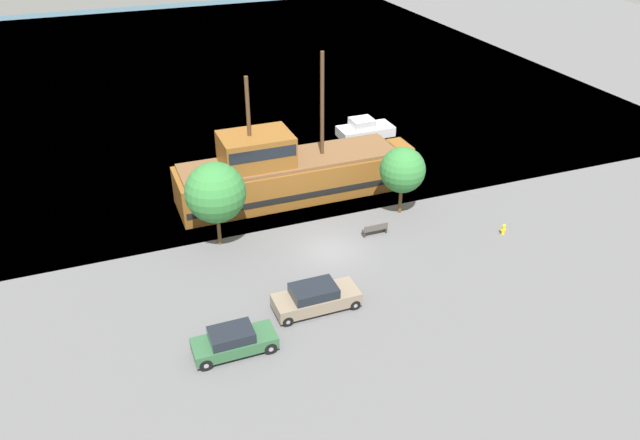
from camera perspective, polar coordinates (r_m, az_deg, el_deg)
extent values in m
plane|color=#5B5B5E|center=(40.46, 0.94, -2.81)|extent=(160.00, 160.00, 0.00)
plane|color=#33566B|center=(79.61, -11.35, 13.53)|extent=(80.00, 80.00, 0.00)
cube|color=brown|center=(46.56, -2.71, 3.82)|extent=(16.80, 4.51, 2.77)
cube|color=black|center=(46.74, -2.70, 3.36)|extent=(16.46, 4.59, 0.45)
cube|color=brown|center=(49.65, 7.21, 5.89)|extent=(1.40, 2.48, 1.94)
cube|color=brown|center=(45.91, -2.75, 5.51)|extent=(16.13, 4.15, 0.25)
cube|color=brown|center=(44.75, -5.87, 6.45)|extent=(5.04, 3.61, 2.24)
cube|color=black|center=(44.61, -5.89, 6.85)|extent=(4.79, 3.67, 0.81)
cylinder|color=#4C331E|center=(45.22, 0.20, 10.52)|extent=(0.28, 0.28, 7.60)
cylinder|color=#4C331E|center=(43.85, -6.54, 8.89)|extent=(0.28, 0.28, 6.46)
cube|color=silver|center=(57.69, 4.18, 8.11)|extent=(5.01, 2.39, 0.88)
cube|color=silver|center=(57.23, 3.86, 8.84)|extent=(2.01, 1.87, 0.80)
cube|color=black|center=(57.47, 4.41, 8.91)|extent=(0.12, 1.68, 0.64)
cube|color=#2D5B38|center=(32.76, -7.82, -11.09)|extent=(4.29, 1.72, 0.63)
cube|color=black|center=(32.35, -8.12, -10.35)|extent=(2.23, 1.54, 0.56)
cylinder|color=black|center=(32.63, -4.55, -11.60)|extent=(0.67, 0.22, 0.67)
cylinder|color=gray|center=(32.63, -4.55, -11.60)|extent=(0.26, 0.25, 0.26)
cylinder|color=black|center=(33.75, -5.34, -9.96)|extent=(0.67, 0.22, 0.67)
cylinder|color=gray|center=(33.75, -5.34, -9.96)|extent=(0.26, 0.25, 0.26)
cylinder|color=black|center=(32.14, -10.40, -12.88)|extent=(0.67, 0.22, 0.67)
cylinder|color=gray|center=(32.14, -10.40, -12.88)|extent=(0.26, 0.25, 0.26)
cylinder|color=black|center=(33.28, -10.96, -11.17)|extent=(0.67, 0.22, 0.67)
cylinder|color=gray|center=(33.28, -10.96, -11.17)|extent=(0.26, 0.25, 0.26)
cube|color=#7F705B|center=(35.23, -0.34, -7.29)|extent=(4.84, 1.91, 0.74)
cube|color=black|center=(34.79, -0.57, -6.49)|extent=(2.52, 1.72, 0.56)
cylinder|color=black|center=(35.39, 3.21, -7.74)|extent=(0.61, 0.22, 0.61)
cylinder|color=gray|center=(35.39, 3.21, -7.74)|extent=(0.23, 0.25, 0.23)
cylinder|color=black|center=(36.65, 2.10, -6.20)|extent=(0.61, 0.22, 0.61)
cylinder|color=gray|center=(36.65, 2.10, -6.20)|extent=(0.23, 0.25, 0.23)
cylinder|color=black|center=(34.26, -2.98, -9.22)|extent=(0.61, 0.22, 0.61)
cylinder|color=gray|center=(34.26, -2.98, -9.22)|extent=(0.23, 0.25, 0.23)
cylinder|color=black|center=(35.55, -3.88, -7.56)|extent=(0.61, 0.22, 0.61)
cylinder|color=gray|center=(35.55, -3.88, -7.56)|extent=(0.23, 0.25, 0.23)
cylinder|color=yellow|center=(43.85, 16.41, -0.92)|extent=(0.22, 0.22, 0.56)
sphere|color=yellow|center=(43.67, 16.47, -0.52)|extent=(0.25, 0.25, 0.25)
cylinder|color=yellow|center=(43.74, 16.24, -0.93)|extent=(0.10, 0.09, 0.09)
cylinder|color=yellow|center=(43.92, 16.58, -0.85)|extent=(0.10, 0.09, 0.09)
cube|color=#4C4742|center=(42.12, 5.02, -0.81)|extent=(1.73, 0.45, 0.05)
cube|color=#4C4742|center=(41.86, 5.15, -0.67)|extent=(1.73, 0.06, 0.40)
cube|color=#2D2D2D|center=(41.93, 4.01, -1.28)|extent=(0.12, 0.36, 0.40)
cube|color=#2D2D2D|center=(42.56, 5.99, -0.86)|extent=(0.12, 0.36, 0.40)
cylinder|color=brown|center=(41.10, -9.22, -0.89)|extent=(0.24, 0.24, 2.17)
sphere|color=#337A38|center=(39.78, -9.54, 2.49)|extent=(3.89, 3.89, 3.89)
cylinder|color=brown|center=(44.70, 7.36, 1.84)|extent=(0.24, 0.24, 1.99)
sphere|color=#337A38|center=(43.64, 7.56, 4.56)|extent=(3.21, 3.21, 3.21)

